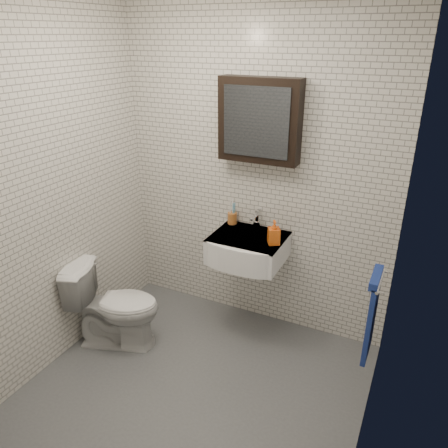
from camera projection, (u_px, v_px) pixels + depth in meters
name	position (u px, v px, depth m)	size (l,w,h in m)	color
ground	(196.00, 386.00, 3.06)	(2.20, 2.00, 0.01)	#515459
room_shell	(190.00, 189.00, 2.47)	(2.22, 2.02, 2.51)	silver
washbasin	(246.00, 249.00, 3.34)	(0.55, 0.50, 0.20)	white
faucet	(256.00, 221.00, 3.44)	(0.06, 0.20, 0.15)	silver
mirror_cabinet	(260.00, 121.00, 3.12)	(0.60, 0.15, 0.60)	black
towel_rail	(372.00, 312.00, 2.64)	(0.09, 0.30, 0.58)	silver
toothbrush_cup	(232.00, 218.00, 3.54)	(0.10, 0.10, 0.21)	#A15D28
soap_bottle	(274.00, 232.00, 3.18)	(0.08, 0.08, 0.18)	orange
toilet	(115.00, 305.00, 3.37)	(0.39, 0.68, 0.69)	white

